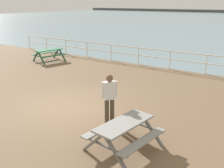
# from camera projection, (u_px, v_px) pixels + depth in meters

# --- Properties ---
(ground_plane) EXTENTS (30.00, 24.00, 0.20)m
(ground_plane) POSITION_uv_depth(u_px,v_px,m) (66.00, 109.00, 10.06)
(ground_plane) COLOR brown
(seaward_railing) EXTENTS (23.07, 0.07, 1.08)m
(seaward_railing) POSITION_uv_depth(u_px,v_px,m) (154.00, 54.00, 15.93)
(seaward_railing) COLOR white
(seaward_railing) RESTS_ON ground
(picnic_table_near_left) EXTENTS (1.74, 1.98, 0.80)m
(picnic_table_near_left) POSITION_uv_depth(u_px,v_px,m) (124.00, 129.00, 6.99)
(picnic_table_near_left) COLOR gray
(picnic_table_near_left) RESTS_ON ground
(picnic_table_far_left) EXTENTS (1.88, 2.09, 0.80)m
(picnic_table_far_left) POSITION_uv_depth(u_px,v_px,m) (49.00, 52.00, 17.45)
(picnic_table_far_left) COLOR #286B47
(picnic_table_far_left) RESTS_ON ground
(visitor) EXTENTS (0.39, 0.42, 1.66)m
(visitor) POSITION_uv_depth(u_px,v_px,m) (109.00, 96.00, 8.35)
(visitor) COLOR #4C4233
(visitor) RESTS_ON ground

